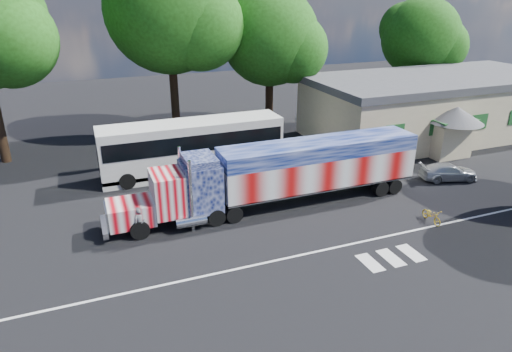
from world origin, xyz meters
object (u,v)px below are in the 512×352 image
object	(u,v)px
tree_n_mid	(171,10)
tree_ne_a	(272,37)
coach_bus	(193,146)
woman	(140,223)
tree_far_ne	(422,38)
semi_truck	(283,173)
bicycle	(432,215)
parked_car	(449,172)

from	to	relation	value
tree_n_mid	tree_ne_a	size ratio (longest dim) A/B	1.26
coach_bus	tree_n_mid	xyz separation A→B (m)	(0.96, 9.17, 8.62)
woman	tree_far_ne	xyz separation A→B (m)	(31.89, 18.00, 6.53)
semi_truck	tree_far_ne	bearing A→B (deg)	36.06
bicycle	parked_car	bearing A→B (deg)	44.47
coach_bus	woman	size ratio (longest dim) A/B	7.22
bicycle	tree_far_ne	distance (m)	28.43
parked_car	woman	xyz separation A→B (m)	(-20.68, -0.49, 0.31)
bicycle	tree_ne_a	world-z (taller)	tree_ne_a
woman	tree_far_ne	size ratio (longest dim) A/B	0.15
tree_ne_a	tree_far_ne	bearing A→B (deg)	5.24
coach_bus	parked_car	distance (m)	17.65
woman	bicycle	xyz separation A→B (m)	(15.35, -4.04, -0.47)
coach_bus	bicycle	bearing A→B (deg)	-49.21
semi_truck	tree_ne_a	world-z (taller)	tree_ne_a
coach_bus	woman	bearing A→B (deg)	-120.69
bicycle	tree_ne_a	size ratio (longest dim) A/B	0.12
semi_truck	tree_ne_a	bearing A→B (deg)	69.60
parked_car	woman	distance (m)	20.68
tree_far_ne	tree_ne_a	xyz separation A→B (m)	(-17.64, -1.62, 0.77)
semi_truck	bicycle	xyz separation A→B (m)	(6.83, -5.02, -1.67)
parked_car	tree_n_mid	xyz separation A→B (m)	(-14.88, 16.83, 9.96)
tree_n_mid	tree_far_ne	world-z (taller)	tree_n_mid
coach_bus	tree_ne_a	bearing A→B (deg)	41.17
bicycle	tree_ne_a	bearing A→B (deg)	97.19
parked_car	tree_far_ne	xyz separation A→B (m)	(11.22, 17.51, 6.85)
coach_bus	tree_far_ne	world-z (taller)	tree_far_ne
coach_bus	woman	distance (m)	9.53
coach_bus	tree_far_ne	size ratio (longest dim) A/B	1.10
bicycle	woman	bearing A→B (deg)	169.37
semi_truck	tree_ne_a	size ratio (longest dim) A/B	1.52
parked_car	bicycle	distance (m)	6.99
woman	parked_car	bearing A→B (deg)	-19.14
semi_truck	bicycle	distance (m)	8.64
woman	tree_ne_a	bearing A→B (deg)	28.48
woman	tree_far_ne	bearing A→B (deg)	8.94
parked_car	tree_far_ne	size ratio (longest dim) A/B	0.34
tree_far_ne	tree_ne_a	size ratio (longest dim) A/B	0.92
semi_truck	woman	world-z (taller)	semi_truck
coach_bus	tree_n_mid	world-z (taller)	tree_n_mid
semi_truck	tree_n_mid	size ratio (longest dim) A/B	1.20
woman	tree_n_mid	world-z (taller)	tree_n_mid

